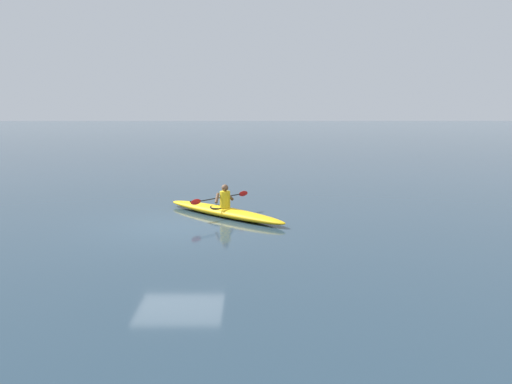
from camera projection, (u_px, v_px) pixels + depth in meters
name	position (u px, v px, depth m)	size (l,w,h in m)	color
ground_plane	(178.00, 226.00, 15.65)	(160.00, 160.00, 0.00)	#233847
kayak	(224.00, 212.00, 17.00)	(4.10, 3.93, 0.28)	#EAB214
kayaker	(224.00, 198.00, 16.91)	(1.69, 1.78, 0.72)	yellow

